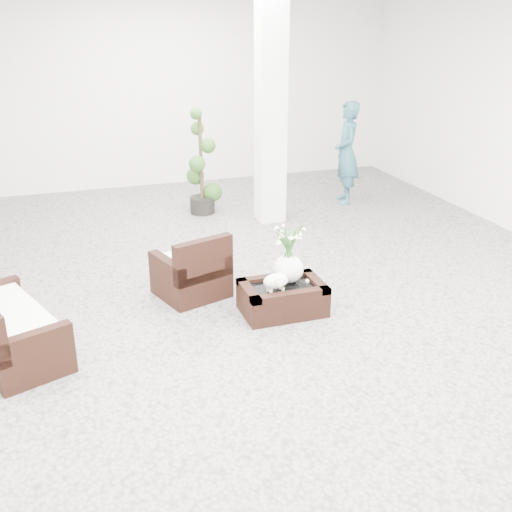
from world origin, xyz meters
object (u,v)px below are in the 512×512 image
object	(u,v)px
coffee_table	(282,299)
armchair	(190,264)
loveseat	(9,319)
topiary	(201,163)

from	to	relation	value
coffee_table	armchair	bearing A→B (deg)	138.31
loveseat	topiary	world-z (taller)	topiary
armchair	topiary	size ratio (longest dim) A/B	0.46
loveseat	topiary	xyz separation A→B (m)	(2.83, 3.79, 0.47)
armchair	loveseat	bearing A→B (deg)	3.51
armchair	topiary	world-z (taller)	topiary
coffee_table	topiary	distance (m)	3.85
coffee_table	topiary	xyz separation A→B (m)	(0.02, 3.79, 0.69)
coffee_table	loveseat	distance (m)	2.83
armchair	loveseat	distance (m)	2.10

